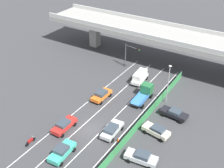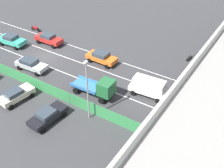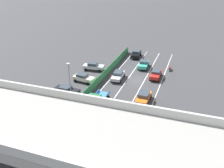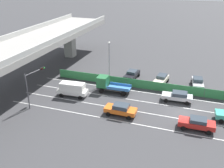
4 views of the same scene
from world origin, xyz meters
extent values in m
plane|color=#38383A|center=(0.00, 0.00, 0.00)|extent=(300.00, 300.00, 0.00)
cube|color=silver|center=(-4.88, 3.50, 0.00)|extent=(0.14, 43.00, 0.01)
cube|color=silver|center=(-1.63, 3.50, 0.00)|extent=(0.14, 43.00, 0.01)
cube|color=silver|center=(1.63, 3.50, 0.00)|extent=(0.14, 43.00, 0.01)
cube|color=silver|center=(4.88, 3.50, 0.00)|extent=(0.14, 43.00, 0.01)
cube|color=gray|center=(0.00, 27.00, 6.65)|extent=(56.64, 9.52, 1.02)
cube|color=#B2B2AD|center=(0.00, 22.43, 7.61)|extent=(56.64, 0.30, 0.90)
cube|color=#B2B2AD|center=(0.00, 31.57, 7.61)|extent=(56.64, 0.30, 0.90)
cube|color=#338447|center=(6.24, 3.50, 0.77)|extent=(0.06, 39.00, 1.54)
cylinder|color=#4C514C|center=(6.24, -16.00, 0.77)|extent=(0.10, 0.10, 1.54)
cylinder|color=#4C514C|center=(6.24, -3.00, 0.77)|extent=(0.10, 0.10, 1.54)
cylinder|color=#4C514C|center=(6.24, 10.00, 0.77)|extent=(0.10, 0.10, 1.54)
cylinder|color=#4C514C|center=(6.24, 23.00, 0.77)|extent=(0.10, 0.10, 1.54)
cube|color=orange|center=(-3.30, 8.01, 0.78)|extent=(1.90, 4.45, 0.60)
cube|color=#333D47|center=(-3.31, 7.91, 1.37)|extent=(1.65, 2.15, 0.58)
cylinder|color=black|center=(-4.20, 9.52, 0.32)|extent=(0.23, 0.64, 0.64)
cylinder|color=black|center=(-2.36, 9.50, 0.32)|extent=(0.23, 0.64, 0.64)
cylinder|color=black|center=(-4.25, 6.52, 0.32)|extent=(0.23, 0.64, 0.64)
cylinder|color=black|center=(-2.41, 6.49, 0.32)|extent=(0.23, 0.64, 0.64)
cube|color=#B7BABC|center=(3.43, 0.99, 0.77)|extent=(2.04, 4.68, 0.57)
cube|color=#333D47|center=(3.45, 0.64, 1.32)|extent=(1.70, 2.31, 0.54)
cylinder|color=black|center=(2.45, 2.50, 0.32)|extent=(0.25, 0.65, 0.64)
cylinder|color=black|center=(4.24, 2.60, 0.32)|extent=(0.25, 0.65, 0.64)
cylinder|color=black|center=(2.62, -0.61, 0.32)|extent=(0.25, 0.65, 0.64)
cylinder|color=black|center=(4.41, -0.52, 0.32)|extent=(0.25, 0.65, 0.64)
cube|color=black|center=(3.31, -12.93, 0.82)|extent=(2.02, 4.60, 0.67)
cube|color=#333D47|center=(3.32, -13.03, 1.42)|extent=(1.69, 1.99, 0.54)
cylinder|color=black|center=(2.33, -11.43, 0.32)|extent=(0.25, 0.65, 0.64)
cylinder|color=black|center=(4.16, -11.35, 0.32)|extent=(0.25, 0.65, 0.64)
cylinder|color=black|center=(2.47, -14.50, 0.32)|extent=(0.25, 0.65, 0.64)
cylinder|color=black|center=(4.29, -14.42, 0.32)|extent=(0.25, 0.65, 0.64)
cube|color=silver|center=(-0.20, 17.03, 0.79)|extent=(2.16, 4.87, 0.63)
cube|color=silver|center=(-0.20, 17.03, 1.69)|extent=(1.88, 4.00, 1.16)
cylinder|color=black|center=(-1.22, 18.57, 0.32)|extent=(0.27, 0.65, 0.64)
cylinder|color=black|center=(0.58, 18.71, 0.32)|extent=(0.27, 0.65, 0.64)
cylinder|color=black|center=(-0.98, 15.35, 0.32)|extent=(0.27, 0.65, 0.64)
cylinder|color=black|center=(0.82, 15.49, 0.32)|extent=(0.27, 0.65, 0.64)
cube|color=red|center=(-3.47, -2.16, 0.81)|extent=(1.84, 4.54, 0.65)
cube|color=#333D47|center=(-3.47, -2.32, 1.37)|extent=(1.58, 2.06, 0.48)
cylinder|color=black|center=(-4.38, -0.64, 0.32)|extent=(0.23, 0.64, 0.64)
cylinder|color=black|center=(-2.63, -0.61, 0.32)|extent=(0.23, 0.64, 0.64)
cylinder|color=black|center=(-4.32, -3.71, 0.32)|extent=(0.23, 0.64, 0.64)
cylinder|color=black|center=(-2.57, -3.67, 0.32)|extent=(0.23, 0.64, 0.64)
cube|color=teal|center=(0.02, -6.68, 0.82)|extent=(2.19, 4.59, 0.68)
cube|color=#333D47|center=(0.03, -6.79, 1.43)|extent=(1.77, 1.97, 0.53)
cylinder|color=black|center=(-1.02, -5.24, 0.32)|extent=(0.27, 0.66, 0.64)
cylinder|color=black|center=(0.82, -5.10, 0.32)|extent=(0.27, 0.66, 0.64)
cylinder|color=black|center=(-0.78, -8.26, 0.32)|extent=(0.27, 0.66, 0.64)
cylinder|color=black|center=(1.06, -8.12, 0.32)|extent=(0.27, 0.66, 0.64)
cube|color=black|center=(3.31, 11.23, 0.73)|extent=(1.75, 5.59, 0.25)
cube|color=#236638|center=(3.25, 13.17, 1.71)|extent=(2.01, 1.73, 1.72)
cube|color=#3875BC|center=(3.35, 10.32, 0.90)|extent=(2.08, 3.79, 0.10)
cube|color=#3875BC|center=(2.41, 10.29, 1.12)|extent=(0.21, 3.73, 0.44)
cube|color=#3875BC|center=(4.28, 10.36, 1.12)|extent=(0.21, 3.73, 0.44)
cylinder|color=black|center=(2.27, 13.08, 0.40)|extent=(0.29, 0.81, 0.80)
cylinder|color=black|center=(4.23, 13.15, 0.40)|extent=(0.29, 0.81, 0.80)
cylinder|color=black|center=(2.40, 9.31, 0.40)|extent=(0.29, 0.81, 0.80)
cylinder|color=black|center=(4.36, 9.38, 0.40)|extent=(0.29, 0.81, 0.80)
cylinder|color=black|center=(-5.67, -6.59, 0.30)|extent=(0.11, 0.60, 0.60)
cylinder|color=black|center=(-5.64, -7.94, 0.30)|extent=(0.11, 0.60, 0.60)
cube|color=maroon|center=(-5.66, -7.26, 0.58)|extent=(0.30, 0.92, 0.36)
cylinder|color=#B2B2B2|center=(-5.67, -6.69, 0.92)|extent=(0.60, 0.04, 0.03)
cube|color=#B2B5B7|center=(9.80, -1.79, 0.81)|extent=(4.63, 2.26, 0.66)
cube|color=#333D47|center=(10.01, -1.76, 1.42)|extent=(2.07, 1.75, 0.56)
cylinder|color=black|center=(8.40, -2.83, 0.32)|extent=(0.66, 0.29, 0.64)
cylinder|color=black|center=(8.20, -1.10, 0.32)|extent=(0.66, 0.29, 0.64)
cylinder|color=black|center=(11.41, -2.47, 0.32)|extent=(0.66, 0.29, 0.64)
cylinder|color=black|center=(11.20, -0.74, 0.32)|extent=(0.66, 0.29, 0.64)
cube|color=beige|center=(9.19, 4.35, 0.81)|extent=(4.44, 2.29, 0.66)
cube|color=#333D47|center=(9.55, 4.30, 1.38)|extent=(2.16, 1.77, 0.49)
cylinder|color=black|center=(7.64, 3.70, 0.32)|extent=(0.66, 0.31, 0.64)
cylinder|color=black|center=(7.88, 5.40, 0.32)|extent=(0.66, 0.31, 0.64)
cylinder|color=black|center=(10.50, 3.30, 0.32)|extent=(0.66, 0.31, 0.64)
cylinder|color=black|center=(10.73, 5.00, 0.32)|extent=(0.66, 0.31, 0.64)
cube|color=black|center=(9.86, 9.92, 0.78)|extent=(4.69, 2.17, 0.59)
cube|color=#333D47|center=(10.07, 9.90, 1.30)|extent=(1.98, 1.74, 0.46)
cylinder|color=black|center=(8.24, 9.15, 0.32)|extent=(0.66, 0.27, 0.64)
cylinder|color=black|center=(8.39, 10.95, 0.32)|extent=(0.66, 0.27, 0.64)
cylinder|color=black|center=(11.33, 8.89, 0.32)|extent=(0.66, 0.27, 0.64)
cylinder|color=black|center=(11.48, 10.70, 0.32)|extent=(0.66, 0.27, 0.64)
cylinder|color=#47474C|center=(-5.92, 21.16, 2.73)|extent=(0.18, 0.18, 5.47)
cylinder|color=#47474C|center=(-4.06, 20.85, 5.17)|extent=(3.74, 0.75, 0.12)
cube|color=black|center=(-2.58, 20.59, 5.17)|extent=(0.99, 0.44, 0.32)
sphere|color=#390706|center=(-2.90, 20.49, 5.17)|extent=(0.20, 0.20, 0.20)
sphere|color=#3B2806|center=(-2.60, 20.44, 5.17)|extent=(0.20, 0.20, 0.20)
sphere|color=green|center=(-2.31, 20.39, 5.17)|extent=(0.20, 0.20, 0.20)
cylinder|color=gray|center=(7.04, 13.38, 3.57)|extent=(0.16, 0.16, 7.13)
ellipsoid|color=silver|center=(7.04, 13.38, 7.31)|extent=(0.60, 0.36, 0.28)
cone|color=orange|center=(5.01, 0.11, 0.28)|extent=(0.36, 0.36, 0.56)
cube|color=black|center=(5.01, 0.11, 0.01)|extent=(0.47, 0.47, 0.03)
camera|label=1|loc=(21.22, -27.27, 29.53)|focal=45.60mm
camera|label=2|loc=(26.10, 28.61, 22.47)|focal=47.21mm
camera|label=3|loc=(-10.00, 42.56, 20.09)|focal=39.00mm
camera|label=4|loc=(-32.94, -1.01, 18.68)|focal=40.96mm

